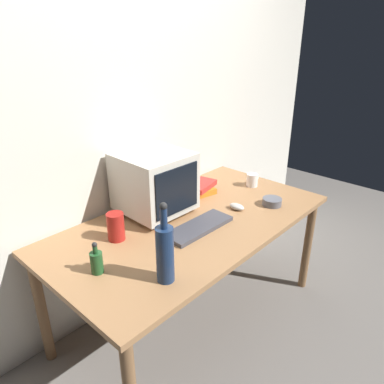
% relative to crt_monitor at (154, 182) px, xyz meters
% --- Properties ---
extents(ground_plane, '(6.00, 6.00, 0.00)m').
position_rel_crt_monitor_xyz_m(ground_plane, '(0.07, -0.24, -0.91)').
color(ground_plane, slate).
extents(back_wall, '(4.00, 0.08, 2.50)m').
position_rel_crt_monitor_xyz_m(back_wall, '(0.07, 0.26, 0.34)').
color(back_wall, silver).
rests_on(back_wall, ground).
extents(desk, '(1.69, 0.88, 0.72)m').
position_rel_crt_monitor_xyz_m(desk, '(0.07, -0.24, -0.27)').
color(desk, '#9E7047').
rests_on(desk, ground).
extents(crt_monitor, '(0.39, 0.39, 0.37)m').
position_rel_crt_monitor_xyz_m(crt_monitor, '(0.00, 0.00, 0.00)').
color(crt_monitor, beige).
rests_on(crt_monitor, desk).
extents(keyboard, '(0.42, 0.16, 0.02)m').
position_rel_crt_monitor_xyz_m(keyboard, '(0.02, -0.33, -0.18)').
color(keyboard, '#3F3F47').
rests_on(keyboard, desk).
extents(computer_mouse, '(0.06, 0.10, 0.04)m').
position_rel_crt_monitor_xyz_m(computer_mouse, '(0.36, -0.34, -0.17)').
color(computer_mouse, beige).
rests_on(computer_mouse, desk).
extents(bottle_tall, '(0.08, 0.08, 0.38)m').
position_rel_crt_monitor_xyz_m(bottle_tall, '(-0.41, -0.52, -0.05)').
color(bottle_tall, navy).
rests_on(bottle_tall, desk).
extents(bottle_short, '(0.06, 0.06, 0.16)m').
position_rel_crt_monitor_xyz_m(bottle_short, '(-0.58, -0.25, -0.13)').
color(bottle_short, '#1E4C23').
rests_on(bottle_short, desk).
extents(book_stack, '(0.24, 0.19, 0.07)m').
position_rel_crt_monitor_xyz_m(book_stack, '(0.39, -0.01, -0.16)').
color(book_stack, orange).
rests_on(book_stack, desk).
extents(mug, '(0.12, 0.08, 0.09)m').
position_rel_crt_monitor_xyz_m(mug, '(0.74, -0.20, -0.15)').
color(mug, white).
rests_on(mug, desk).
extents(cd_spindle, '(0.12, 0.12, 0.04)m').
position_rel_crt_monitor_xyz_m(cd_spindle, '(0.56, -0.47, -0.17)').
color(cd_spindle, '#595B66').
rests_on(cd_spindle, desk).
extents(metal_canister, '(0.09, 0.09, 0.15)m').
position_rel_crt_monitor_xyz_m(metal_canister, '(-0.35, -0.08, -0.12)').
color(metal_canister, '#A51E19').
rests_on(metal_canister, desk).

